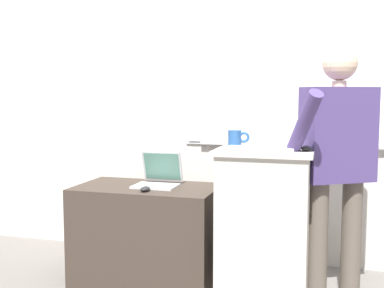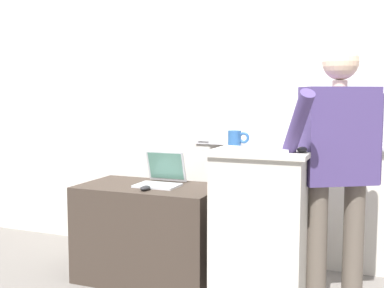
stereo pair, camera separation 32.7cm
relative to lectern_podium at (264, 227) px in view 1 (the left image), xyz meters
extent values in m
cube|color=beige|center=(-0.30, 0.89, 0.91)|extent=(6.40, 0.12, 2.83)
cube|color=#B7B7BC|center=(0.28, 0.82, 1.00)|extent=(2.10, 0.02, 1.12)
cube|color=white|center=(0.28, 0.82, 1.00)|extent=(2.05, 0.02, 1.07)
cube|color=#B7B7BC|center=(0.28, 0.80, 0.45)|extent=(1.85, 0.04, 0.02)
cube|color=#BCB7AD|center=(0.00, 0.00, -0.02)|extent=(0.56, 0.45, 0.98)
cube|color=#BCB7AD|center=(0.00, 0.00, 0.49)|extent=(0.61, 0.49, 0.03)
cube|color=#382D26|center=(-0.86, 0.15, -0.16)|extent=(1.01, 0.58, 0.70)
cylinder|color=brown|center=(0.33, 0.11, -0.11)|extent=(0.13, 0.13, 0.80)
cylinder|color=brown|center=(0.55, 0.24, -0.11)|extent=(0.13, 0.13, 0.80)
cube|color=#473870|center=(0.44, 0.18, 0.59)|extent=(0.50, 0.42, 0.60)
cylinder|color=beige|center=(0.44, 0.18, 0.91)|extent=(0.09, 0.09, 0.04)
sphere|color=beige|center=(0.44, 0.18, 1.05)|extent=(0.22, 0.22, 0.22)
cylinder|color=#473870|center=(0.22, -0.13, 0.63)|extent=(0.29, 0.40, 0.50)
cylinder|color=#473870|center=(0.65, 0.31, 0.57)|extent=(0.08, 0.08, 0.57)
cube|color=#B7BABF|center=(-0.79, 0.14, 0.20)|extent=(0.31, 0.22, 0.01)
cube|color=#B7BABF|center=(-0.79, 0.29, 0.32)|extent=(0.30, 0.08, 0.23)
cube|color=#4C7A6B|center=(-0.79, 0.28, 0.32)|extent=(0.27, 0.06, 0.20)
cube|color=silver|center=(-0.02, -0.06, 0.51)|extent=(0.41, 0.11, 0.02)
ellipsoid|color=black|center=(-0.81, -0.03, 0.21)|extent=(0.06, 0.10, 0.03)
ellipsoid|color=black|center=(0.25, -0.04, 0.52)|extent=(0.06, 0.10, 0.03)
cylinder|color=#234C84|center=(-0.23, 0.17, 0.56)|extent=(0.09, 0.09, 0.10)
torus|color=#234C84|center=(-0.17, 0.17, 0.56)|extent=(0.08, 0.02, 0.08)
camera|label=1|loc=(0.40, -3.03, 0.84)|focal=45.00mm
camera|label=2|loc=(0.71, -2.92, 0.84)|focal=45.00mm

